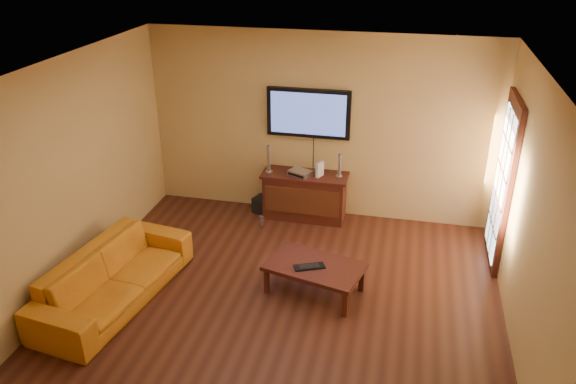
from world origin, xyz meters
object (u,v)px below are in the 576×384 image
(coffee_table, at_px, (315,268))
(keyboard, at_px, (309,267))
(game_console, at_px, (320,169))
(av_receiver, at_px, (300,173))
(bottle, at_px, (261,221))
(speaker_left, at_px, (269,160))
(sofa, at_px, (113,269))
(television, at_px, (308,113))
(media_console, at_px, (305,196))
(subwoofer, at_px, (263,205))
(speaker_right, at_px, (340,166))

(coffee_table, xyz_separation_m, keyboard, (-0.05, -0.07, 0.06))
(game_console, distance_m, keyboard, 1.93)
(av_receiver, distance_m, bottle, 0.90)
(speaker_left, bearing_deg, av_receiver, -1.69)
(sofa, distance_m, game_console, 3.17)
(television, bearing_deg, media_console, -90.00)
(bottle, bearing_deg, coffee_table, -53.56)
(game_console, height_order, subwoofer, game_console)
(television, relative_size, game_console, 5.56)
(media_console, xyz_separation_m, game_console, (0.22, -0.03, 0.45))
(media_console, bearing_deg, av_receiver, -142.63)
(television, relative_size, keyboard, 3.15)
(television, relative_size, bottle, 6.17)
(sofa, xyz_separation_m, speaker_right, (2.24, 2.52, 0.44))
(coffee_table, distance_m, speaker_right, 1.94)
(speaker_left, height_order, speaker_right, speaker_left)
(speaker_left, xyz_separation_m, subwoofer, (-0.12, 0.06, -0.77))
(media_console, relative_size, bottle, 6.44)
(subwoofer, xyz_separation_m, bottle, (0.11, -0.46, -0.03))
(subwoofer, bearing_deg, television, 34.90)
(television, bearing_deg, sofa, -123.01)
(media_console, height_order, television, television)
(subwoofer, height_order, keyboard, keyboard)
(coffee_table, height_order, speaker_right, speaker_right)
(speaker_left, relative_size, speaker_right, 1.19)
(media_console, xyz_separation_m, speaker_left, (-0.53, -0.03, 0.53))
(sofa, relative_size, speaker_right, 6.21)
(subwoofer, bearing_deg, speaker_left, -4.50)
(television, relative_size, speaker_left, 2.93)
(sofa, relative_size, subwoofer, 8.85)
(speaker_right, relative_size, game_console, 1.59)
(media_console, distance_m, subwoofer, 0.69)
(av_receiver, height_order, bottle, av_receiver)
(media_console, bearing_deg, subwoofer, 177.92)
(av_receiver, distance_m, keyboard, 1.95)
(sofa, bearing_deg, subwoofer, -15.07)
(speaker_left, bearing_deg, coffee_table, -60.62)
(television, relative_size, speaker_right, 3.49)
(subwoofer, bearing_deg, media_console, 17.84)
(speaker_right, bearing_deg, game_console, -167.05)
(game_console, relative_size, bottle, 1.11)
(television, xyz_separation_m, av_receiver, (-0.06, -0.25, -0.82))
(coffee_table, relative_size, game_console, 5.73)
(av_receiver, relative_size, keyboard, 0.82)
(game_console, bearing_deg, speaker_right, 36.39)
(coffee_table, bearing_deg, keyboard, -127.79)
(sofa, bearing_deg, television, -24.60)
(speaker_right, distance_m, bottle, 1.38)
(speaker_right, bearing_deg, television, 161.95)
(game_console, bearing_deg, keyboard, -60.10)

